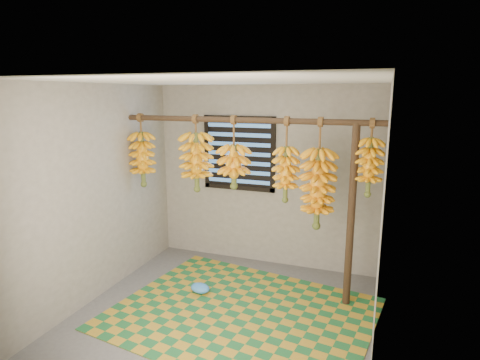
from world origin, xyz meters
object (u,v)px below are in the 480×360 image
at_px(plastic_bag, 200,288).
at_px(banana_bunch_d, 286,174).
at_px(banana_bunch_b, 197,162).
at_px(banana_bunch_f, 369,167).
at_px(banana_bunch_c, 234,166).
at_px(woven_mat, 241,313).
at_px(support_post, 351,218).
at_px(banana_bunch_a, 143,159).
at_px(banana_bunch_e, 318,189).

bearing_deg(plastic_bag, banana_bunch_d, 20.16).
distance_m(banana_bunch_b, banana_bunch_f, 1.95).
relative_size(banana_bunch_d, banana_bunch_f, 1.17).
xyz_separation_m(banana_bunch_b, banana_bunch_c, (0.47, -0.00, -0.02)).
xyz_separation_m(banana_bunch_d, banana_bunch_f, (0.87, 0.00, 0.13)).
bearing_deg(plastic_bag, woven_mat, -23.67).
distance_m(banana_bunch_b, banana_bunch_c, 0.48).
bearing_deg(support_post, banana_bunch_f, 0.00).
bearing_deg(woven_mat, plastic_bag, 156.33).
relative_size(banana_bunch_a, banana_bunch_f, 1.13).
xyz_separation_m(plastic_bag, banana_bunch_a, (-0.92, 0.33, 1.43)).
bearing_deg(banana_bunch_d, banana_bunch_c, -180.00).
bearing_deg(woven_mat, banana_bunch_a, 158.56).
distance_m(support_post, banana_bunch_c, 1.41).
xyz_separation_m(support_post, woven_mat, (-1.03, -0.60, -0.99)).
distance_m(plastic_bag, banana_bunch_f, 2.35).
xyz_separation_m(woven_mat, banana_bunch_b, (-0.78, 0.60, 1.49)).
height_order(banana_bunch_c, banana_bunch_f, same).
distance_m(plastic_bag, banana_bunch_c, 1.48).
relative_size(support_post, banana_bunch_b, 2.21).
bearing_deg(banana_bunch_e, woven_mat, -137.90).
bearing_deg(banana_bunch_b, banana_bunch_d, 0.00).
relative_size(support_post, woven_mat, 0.77).
bearing_deg(woven_mat, banana_bunch_d, 62.99).
bearing_deg(woven_mat, banana_bunch_c, 116.88).
bearing_deg(banana_bunch_a, woven_mat, -21.44).
relative_size(banana_bunch_c, banana_bunch_e, 0.69).
xyz_separation_m(banana_bunch_d, banana_bunch_e, (0.36, 0.00, -0.14)).
bearing_deg(banana_bunch_b, woven_mat, -37.58).
relative_size(banana_bunch_a, banana_bunch_c, 1.09).
bearing_deg(plastic_bag, banana_bunch_f, 10.63).
xyz_separation_m(woven_mat, banana_bunch_c, (-0.30, 0.60, 1.46)).
bearing_deg(plastic_bag, banana_bunch_b, 117.51).
relative_size(woven_mat, banana_bunch_d, 2.77).
height_order(woven_mat, banana_bunch_b, banana_bunch_b).
bearing_deg(banana_bunch_d, support_post, 0.00).
xyz_separation_m(banana_bunch_c, banana_bunch_f, (1.48, 0.00, 0.09)).
height_order(plastic_bag, banana_bunch_a, banana_bunch_a).
distance_m(banana_bunch_d, banana_bunch_e, 0.38).
height_order(support_post, woven_mat, support_post).
bearing_deg(banana_bunch_e, banana_bunch_c, -180.00).
relative_size(plastic_bag, banana_bunch_d, 0.27).
height_order(support_post, banana_bunch_f, banana_bunch_f).
bearing_deg(support_post, banana_bunch_d, 180.00).
distance_m(support_post, banana_bunch_d, 0.83).
height_order(banana_bunch_b, banana_bunch_f, same).
height_order(woven_mat, banana_bunch_d, banana_bunch_d).
xyz_separation_m(woven_mat, banana_bunch_a, (-1.52, 0.60, 1.48)).
relative_size(banana_bunch_a, banana_bunch_e, 0.75).
bearing_deg(banana_bunch_b, banana_bunch_e, 0.00).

